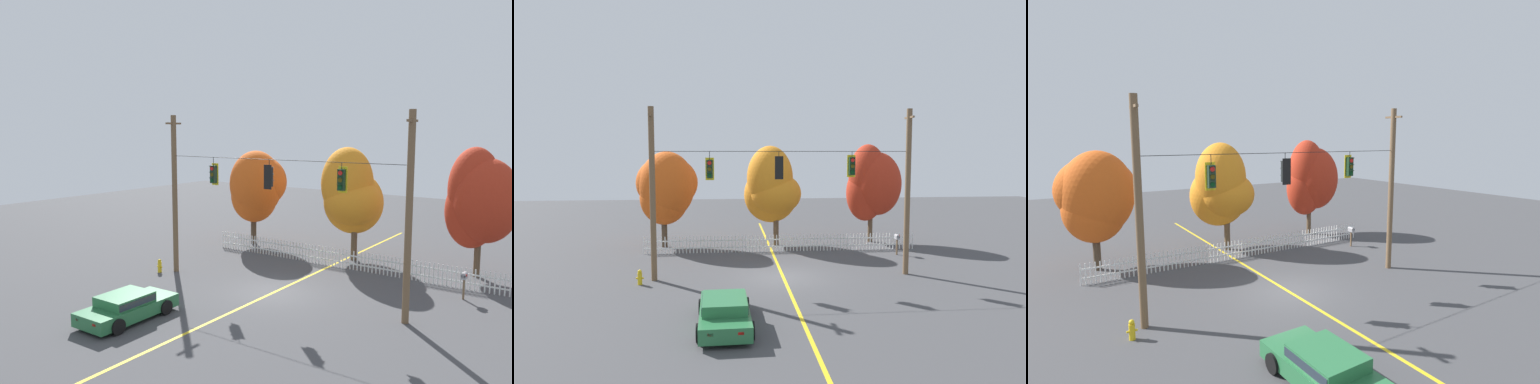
# 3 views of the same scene
# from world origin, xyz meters

# --- Properties ---
(ground) EXTENTS (80.00, 80.00, 0.00)m
(ground) POSITION_xyz_m (0.00, 0.00, 0.00)
(ground) COLOR #424244
(lane_centerline_stripe) EXTENTS (0.16, 36.00, 0.01)m
(lane_centerline_stripe) POSITION_xyz_m (0.00, 0.00, 0.00)
(lane_centerline_stripe) COLOR gold
(lane_centerline_stripe) RESTS_ON ground
(signal_support_span) EXTENTS (13.49, 1.10, 8.75)m
(signal_support_span) POSITION_xyz_m (0.00, 0.00, 4.45)
(signal_support_span) COLOR brown
(signal_support_span) RESTS_ON ground
(traffic_signal_eastbound_side) EXTENTS (0.43, 0.38, 1.46)m
(traffic_signal_eastbound_side) POSITION_xyz_m (-3.75, 0.01, 5.66)
(traffic_signal_eastbound_side) COLOR black
(traffic_signal_westbound_side) EXTENTS (0.43, 0.38, 1.42)m
(traffic_signal_westbound_side) POSITION_xyz_m (-0.24, -0.01, 5.71)
(traffic_signal_westbound_side) COLOR black
(traffic_signal_northbound_secondary) EXTENTS (0.43, 0.38, 1.34)m
(traffic_signal_northbound_secondary) POSITION_xyz_m (3.58, 0.01, 5.79)
(traffic_signal_northbound_secondary) COLOR black
(white_picket_fence) EXTENTS (17.83, 0.06, 1.10)m
(white_picket_fence) POSITION_xyz_m (0.65, 6.13, 0.55)
(white_picket_fence) COLOR white
(white_picket_fence) RESTS_ON ground
(autumn_maple_near_fence) EXTENTS (4.18, 3.84, 6.55)m
(autumn_maple_near_fence) POSITION_xyz_m (-7.03, 8.36, 4.09)
(autumn_maple_near_fence) COLOR #473828
(autumn_maple_near_fence) RESTS_ON ground
(autumn_maple_mid) EXTENTS (3.92, 3.92, 6.94)m
(autumn_maple_mid) POSITION_xyz_m (0.20, 8.22, 3.97)
(autumn_maple_mid) COLOR brown
(autumn_maple_mid) RESTS_ON ground
(autumn_oak_far_east) EXTENTS (3.85, 3.16, 7.07)m
(autumn_oak_far_east) POSITION_xyz_m (7.41, 8.61, 4.22)
(autumn_oak_far_east) COLOR brown
(autumn_oak_far_east) RESTS_ON ground
(parked_car) EXTENTS (2.09, 4.29, 1.15)m
(parked_car) POSITION_xyz_m (-3.00, -6.51, 0.61)
(parked_car) COLOR #286B3D
(parked_car) RESTS_ON ground
(fire_hydrant) EXTENTS (0.38, 0.22, 0.75)m
(fire_hydrant) POSITION_xyz_m (-7.19, -0.71, 0.37)
(fire_hydrant) COLOR gold
(fire_hydrant) RESTS_ON ground
(roadside_mailbox) EXTENTS (0.25, 0.44, 1.32)m
(roadside_mailbox) POSITION_xyz_m (7.82, 4.47, 1.07)
(roadside_mailbox) COLOR brown
(roadside_mailbox) RESTS_ON ground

